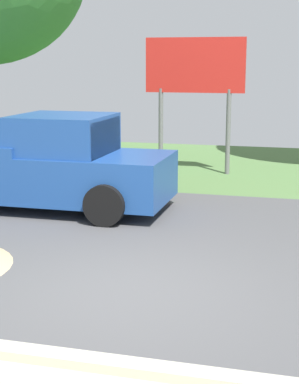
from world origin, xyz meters
name	(u,v)px	position (x,y,z in m)	size (l,w,h in m)	color
ground_plane	(176,233)	(0.00, 2.95, -0.05)	(40.00, 22.00, 0.20)	#4C4C4F
pickup_truck	(42,165)	(-2.98, 3.94, 0.87)	(5.20, 2.28, 1.88)	#1E478C
roadside_billboard	(195,75)	(-0.78, 8.61, 2.55)	(2.60, 0.12, 3.50)	slate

